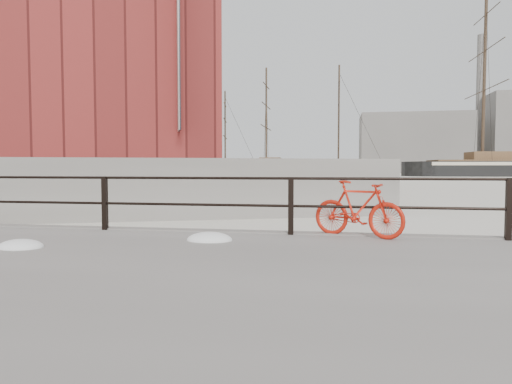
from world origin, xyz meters
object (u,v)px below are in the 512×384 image
at_px(schooner_mid, 302,176).
at_px(workboat_far, 106,181).
at_px(bicycle, 358,209).
at_px(schooner_left, 199,176).
at_px(workboat_near, 48,184).

height_order(schooner_mid, workboat_far, schooner_mid).
bearing_deg(schooner_mid, bicycle, -85.10).
relative_size(bicycle, schooner_mid, 0.05).
relative_size(schooner_left, workboat_near, 1.91).
height_order(schooner_left, workboat_far, schooner_left).
bearing_deg(workboat_near, workboat_far, 58.89).
bearing_deg(bicycle, workboat_far, 147.44).
relative_size(schooner_mid, workboat_far, 2.62).
distance_m(workboat_near, workboat_far, 9.57).
relative_size(bicycle, schooner_left, 0.07).
xyz_separation_m(bicycle, schooner_left, (-27.34, 78.55, -0.83)).
xyz_separation_m(schooner_left, workboat_far, (-0.03, -36.64, 0.00)).
height_order(bicycle, workboat_far, workboat_far).
xyz_separation_m(bicycle, workboat_near, (-28.29, 32.39, -0.83)).
bearing_deg(workboat_far, schooner_mid, 29.86).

